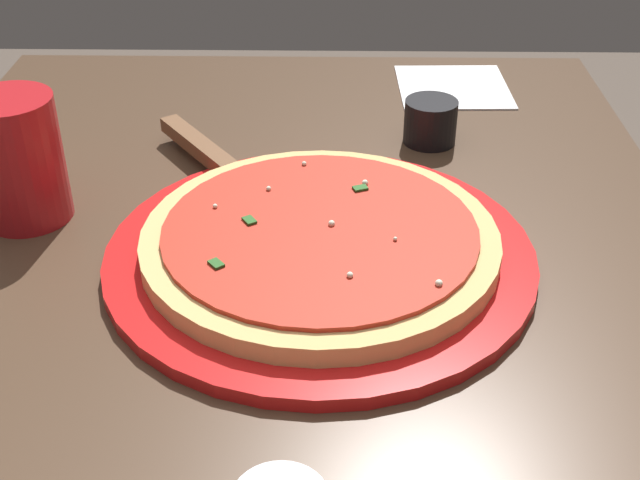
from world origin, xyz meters
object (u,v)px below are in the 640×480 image
object	(u,v)px
cup_small_sauce	(430,122)
napkin_folded_right	(453,87)
pizza_server	(219,164)
pizza	(320,239)
serving_plate	(320,255)
cup_tall_drink	(18,159)

from	to	relation	value
cup_small_sauce	napkin_folded_right	size ratio (longest dim) A/B	0.41
pizza_server	napkin_folded_right	xyz separation A→B (m)	(0.22, -0.24, -0.02)
cup_small_sauce	napkin_folded_right	world-z (taller)	cup_small_sauce
pizza	napkin_folded_right	bearing A→B (deg)	-22.53
serving_plate	cup_small_sauce	xyz separation A→B (m)	(0.22, -0.11, 0.02)
napkin_folded_right	pizza_server	bearing A→B (deg)	132.53
serving_plate	pizza	bearing A→B (deg)	13.18
serving_plate	napkin_folded_right	distance (m)	0.39
pizza	napkin_folded_right	world-z (taller)	pizza
cup_tall_drink	serving_plate	bearing A→B (deg)	-104.48
serving_plate	cup_small_sauce	bearing A→B (deg)	-26.34
serving_plate	pizza	size ratio (longest dim) A/B	1.21
pizza	cup_small_sauce	bearing A→B (deg)	-26.34
serving_plate	napkin_folded_right	bearing A→B (deg)	-22.53
serving_plate	pizza_server	bearing A→B (deg)	35.59
pizza	cup_tall_drink	size ratio (longest dim) A/B	2.56
napkin_folded_right	cup_small_sauce	bearing A→B (deg)	163.78
cup_small_sauce	serving_plate	bearing A→B (deg)	153.66
serving_plate	cup_tall_drink	bearing A→B (deg)	75.52
serving_plate	napkin_folded_right	xyz separation A→B (m)	(0.36, -0.15, -0.00)
pizza_server	cup_small_sauce	distance (m)	0.22
cup_tall_drink	cup_small_sauce	xyz separation A→B (m)	(0.15, -0.36, -0.03)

